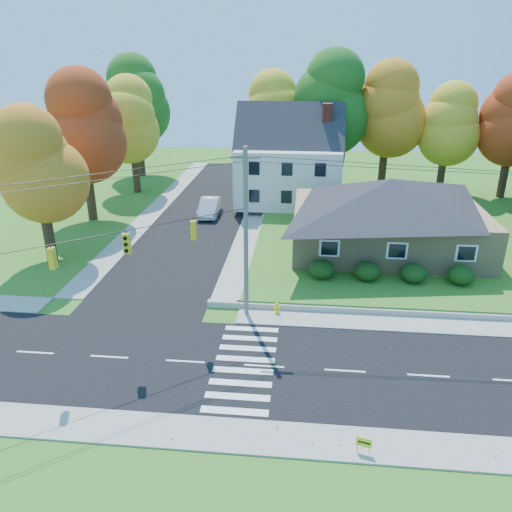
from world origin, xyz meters
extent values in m
plane|color=#3D7923|center=(0.00, 0.00, 0.00)|extent=(120.00, 120.00, 0.00)
cube|color=black|center=(0.00, 0.00, 0.01)|extent=(90.00, 8.00, 0.02)
cube|color=black|center=(-8.00, 26.00, 0.01)|extent=(8.00, 44.00, 0.02)
cube|color=#9C9A90|center=(0.00, 5.00, 0.04)|extent=(90.00, 2.00, 0.08)
cube|color=#9C9A90|center=(0.00, -5.00, 0.04)|extent=(90.00, 2.00, 0.08)
cube|color=#3D7923|center=(13.00, 21.00, 0.25)|extent=(30.00, 30.00, 0.50)
cube|color=tan|center=(8.00, 16.00, 2.10)|extent=(14.00, 10.00, 3.20)
pyramid|color=#26262B|center=(8.00, 16.00, 4.80)|extent=(14.60, 10.60, 2.20)
cube|color=silver|center=(0.00, 28.00, 3.30)|extent=(10.00, 8.00, 5.60)
pyramid|color=#26262B|center=(0.00, 28.00, 7.30)|extent=(10.40, 8.40, 2.40)
cube|color=brown|center=(3.50, 28.00, 5.30)|extent=(0.90, 0.90, 9.60)
ellipsoid|color=#163A10|center=(3.00, 9.80, 1.14)|extent=(1.70, 1.70, 1.27)
ellipsoid|color=#163A10|center=(6.00, 9.80, 1.14)|extent=(1.70, 1.70, 1.27)
ellipsoid|color=#163A10|center=(9.00, 9.80, 1.14)|extent=(1.70, 1.70, 1.27)
ellipsoid|color=#163A10|center=(12.00, 9.80, 1.14)|extent=(1.70, 1.70, 1.27)
cylinder|color=#666059|center=(-1.50, 5.20, 5.00)|extent=(0.26, 0.26, 10.00)
cube|color=#666059|center=(-1.50, 5.20, 9.40)|extent=(1.60, 0.12, 0.12)
cube|color=gold|center=(-9.50, -1.20, 5.95)|extent=(0.26, 0.34, 1.00)
cube|color=gold|center=(-6.80, 0.95, 5.95)|extent=(0.34, 0.26, 1.00)
cube|color=gold|center=(-4.00, 3.20, 5.95)|extent=(0.26, 0.34, 1.00)
cylinder|color=black|center=(-8.00, 0.00, 6.60)|extent=(13.02, 10.43, 0.04)
cylinder|color=#3F2A19|center=(-2.00, 34.00, 3.20)|extent=(0.80, 0.80, 5.40)
sphere|color=gold|center=(-2.00, 34.00, 7.10)|extent=(6.72, 6.72, 6.72)
sphere|color=gold|center=(-2.00, 34.00, 8.78)|extent=(5.91, 5.91, 5.91)
sphere|color=gold|center=(-2.00, 34.00, 10.46)|extent=(5.11, 5.11, 5.11)
cylinder|color=#3F2A19|center=(4.00, 33.00, 3.65)|extent=(0.86, 0.86, 6.30)
sphere|color=#24611B|center=(4.00, 33.00, 8.20)|extent=(7.84, 7.84, 7.84)
sphere|color=#24611B|center=(4.00, 33.00, 10.16)|extent=(6.90, 6.90, 6.90)
sphere|color=#24611B|center=(4.00, 33.00, 12.12)|extent=(5.96, 5.96, 5.96)
cylinder|color=#3F2A19|center=(10.00, 34.00, 3.43)|extent=(0.83, 0.83, 5.85)
sphere|color=orange|center=(10.00, 34.00, 7.65)|extent=(7.28, 7.28, 7.28)
sphere|color=orange|center=(10.00, 34.00, 9.47)|extent=(6.41, 6.41, 6.41)
sphere|color=orange|center=(10.00, 34.00, 11.29)|extent=(5.53, 5.53, 5.53)
cylinder|color=#3F2A19|center=(16.00, 33.00, 2.98)|extent=(0.77, 0.77, 4.95)
sphere|color=gold|center=(16.00, 33.00, 6.55)|extent=(6.16, 6.16, 6.16)
sphere|color=gold|center=(16.00, 33.00, 8.09)|extent=(5.42, 5.42, 5.42)
sphere|color=gold|center=(16.00, 33.00, 9.63)|extent=(4.68, 4.68, 4.68)
cylinder|color=#3F2A19|center=(22.00, 32.00, 3.20)|extent=(0.80, 0.80, 5.40)
sphere|color=#A73515|center=(22.00, 32.00, 7.10)|extent=(6.72, 6.72, 6.72)
cylinder|color=#3F2A19|center=(-17.00, 12.00, 2.48)|extent=(0.77, 0.77, 4.95)
sphere|color=orange|center=(-17.00, 12.00, 6.05)|extent=(6.16, 6.16, 6.16)
sphere|color=orange|center=(-17.00, 12.00, 7.59)|extent=(5.42, 5.42, 5.42)
sphere|color=orange|center=(-17.00, 12.00, 9.13)|extent=(4.68, 4.68, 4.68)
cylinder|color=#3F2A19|center=(-18.00, 22.00, 2.93)|extent=(0.83, 0.83, 5.85)
sphere|color=#A73515|center=(-18.00, 22.00, 7.15)|extent=(7.28, 7.28, 7.28)
sphere|color=#A73515|center=(-18.00, 22.00, 8.97)|extent=(6.41, 6.41, 6.41)
sphere|color=#A73515|center=(-18.00, 22.00, 10.79)|extent=(5.53, 5.53, 5.53)
cylinder|color=#3F2A19|center=(-17.00, 32.00, 2.70)|extent=(0.80, 0.80, 5.40)
sphere|color=gold|center=(-17.00, 32.00, 6.60)|extent=(6.72, 6.72, 6.72)
sphere|color=gold|center=(-17.00, 32.00, 8.28)|extent=(5.91, 5.91, 5.91)
sphere|color=gold|center=(-17.00, 32.00, 9.96)|extent=(5.11, 5.11, 5.11)
cylinder|color=#3F2A19|center=(-19.00, 40.00, 3.15)|extent=(0.86, 0.86, 6.30)
sphere|color=#24611B|center=(-19.00, 40.00, 7.70)|extent=(7.84, 7.84, 7.84)
sphere|color=#24611B|center=(-19.00, 40.00, 9.66)|extent=(6.90, 6.90, 6.90)
sphere|color=#24611B|center=(-19.00, 40.00, 11.62)|extent=(5.96, 5.96, 5.96)
imported|color=silver|center=(-7.32, 24.23, 0.83)|extent=(1.90, 4.96, 1.62)
cylinder|color=#E8E400|center=(0.30, 5.49, 0.04)|extent=(0.32, 0.32, 0.09)
cylinder|color=#E8E400|center=(0.30, 5.49, 0.31)|extent=(0.21, 0.21, 0.49)
sphere|color=#E8E400|center=(0.30, 5.49, 0.61)|extent=(0.23, 0.23, 0.23)
cylinder|color=#E8E400|center=(0.30, 5.49, 0.40)|extent=(0.41, 0.25, 0.11)
cylinder|color=black|center=(4.12, -5.44, 0.26)|extent=(0.02, 0.02, 0.51)
cylinder|color=black|center=(4.57, -5.44, 0.26)|extent=(0.02, 0.02, 0.51)
cube|color=yellow|center=(4.35, -5.44, 0.57)|extent=(0.61, 0.18, 0.41)
camera|label=1|loc=(1.71, -20.87, 14.56)|focal=35.00mm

